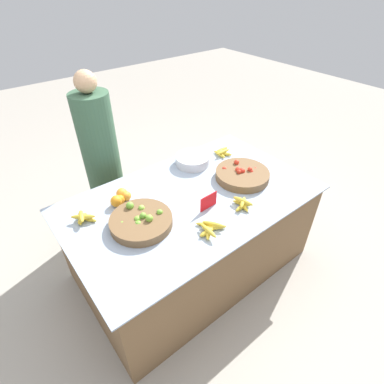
{
  "coord_description": "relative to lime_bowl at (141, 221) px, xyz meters",
  "views": [
    {
      "loc": [
        -1.07,
        -1.35,
        2.11
      ],
      "look_at": [
        0.0,
        0.0,
        0.79
      ],
      "focal_mm": 28.0,
      "sensor_mm": 36.0,
      "label": 1
    }
  ],
  "objects": [
    {
      "name": "ground_plane",
      "position": [
        0.44,
        0.02,
        -0.77
      ],
      "size": [
        12.0,
        12.0,
        0.0
      ],
      "primitive_type": "plane",
      "color": "#ADA599"
    },
    {
      "name": "market_table",
      "position": [
        0.44,
        0.02,
        -0.4
      ],
      "size": [
        1.84,
        1.11,
        0.74
      ],
      "color": "brown",
      "rests_on": "ground_plane"
    },
    {
      "name": "lime_bowl",
      "position": [
        0.0,
        0.0,
        0.0
      ],
      "size": [
        0.41,
        0.41,
        0.1
      ],
      "color": "brown",
      "rests_on": "market_table"
    },
    {
      "name": "tomato_basket",
      "position": [
        0.91,
        -0.03,
        0.0
      ],
      "size": [
        0.42,
        0.42,
        0.1
      ],
      "color": "brown",
      "rests_on": "market_table"
    },
    {
      "name": "orange_pile",
      "position": [
        0.01,
        0.3,
        0.01
      ],
      "size": [
        0.16,
        0.14,
        0.08
      ],
      "color": "orange",
      "rests_on": "market_table"
    },
    {
      "name": "metal_bowl",
      "position": [
        0.73,
        0.38,
        0.01
      ],
      "size": [
        0.29,
        0.29,
        0.08
      ],
      "color": "silver",
      "rests_on": "market_table"
    },
    {
      "name": "price_sign",
      "position": [
        0.46,
        -0.14,
        0.02
      ],
      "size": [
        0.15,
        0.01,
        0.11
      ],
      "rotation": [
        0.0,
        0.0,
        0.03
      ],
      "color": "red",
      "rests_on": "market_table"
    },
    {
      "name": "banana_bunch_front_center",
      "position": [
        -0.28,
        0.27,
        -0.0
      ],
      "size": [
        0.15,
        0.18,
        0.06
      ],
      "color": "gold",
      "rests_on": "market_table"
    },
    {
      "name": "banana_bunch_front_right",
      "position": [
        0.66,
        -0.28,
        -0.01
      ],
      "size": [
        0.15,
        0.16,
        0.06
      ],
      "color": "gold",
      "rests_on": "market_table"
    },
    {
      "name": "banana_bunch_middle_right",
      "position": [
        0.31,
        -0.32,
        -0.01
      ],
      "size": [
        0.2,
        0.2,
        0.05
      ],
      "color": "gold",
      "rests_on": "market_table"
    },
    {
      "name": "banana_bunch_front_left",
      "position": [
        1.03,
        0.34,
        -0.01
      ],
      "size": [
        0.18,
        0.16,
        0.05
      ],
      "color": "gold",
      "rests_on": "market_table"
    },
    {
      "name": "vendor_person",
      "position": [
        0.14,
        0.9,
        -0.07
      ],
      "size": [
        0.31,
        0.31,
        1.5
      ],
      "color": "#385B42",
      "rests_on": "ground_plane"
    }
  ]
}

